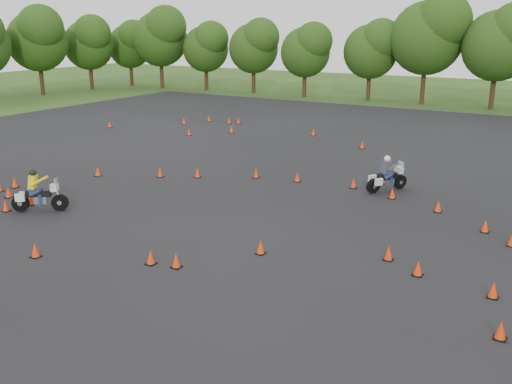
{
  "coord_description": "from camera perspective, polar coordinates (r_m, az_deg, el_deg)",
  "views": [
    {
      "loc": [
        10.37,
        -13.66,
        7.25
      ],
      "look_at": [
        0.0,
        4.0,
        1.2
      ],
      "focal_mm": 40.0,
      "sensor_mm": 36.0,
      "label": 1
    }
  ],
  "objects": [
    {
      "name": "ground",
      "position": [
        18.62,
        -6.29,
        -6.56
      ],
      "size": [
        140.0,
        140.0,
        0.0
      ],
      "primitive_type": "plane",
      "color": "#2D5119",
      "rests_on": "ground"
    },
    {
      "name": "traffic_cones",
      "position": [
        23.27,
        0.75,
        -1.1
      ],
      "size": [
        36.94,
        32.59,
        0.45
      ],
      "color": "#F5370A",
      "rests_on": "asphalt_pad"
    },
    {
      "name": "treeline",
      "position": [
        48.98,
        22.01,
        12.28
      ],
      "size": [
        87.31,
        32.76,
        10.76
      ],
      "color": "#254413",
      "rests_on": "ground"
    },
    {
      "name": "asphalt_pad",
      "position": [
        23.38,
        2.48,
        -1.61
      ],
      "size": [
        62.0,
        62.0,
        0.0
      ],
      "primitive_type": "plane",
      "color": "black",
      "rests_on": "ground"
    },
    {
      "name": "rider_grey",
      "position": [
        26.22,
        12.96,
        1.89
      ],
      "size": [
        1.71,
        2.2,
        1.68
      ],
      "primitive_type": null,
      "rotation": [
        0.0,
        0.0,
        1.02
      ],
      "color": "#3C3C43",
      "rests_on": "ground"
    },
    {
      "name": "rider_yellow",
      "position": [
        24.33,
        -20.91,
        0.12
      ],
      "size": [
        2.22,
        1.8,
        1.71
      ],
      "primitive_type": null,
      "rotation": [
        0.0,
        0.0,
        0.59
      ],
      "color": "yellow",
      "rests_on": "ground"
    }
  ]
}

